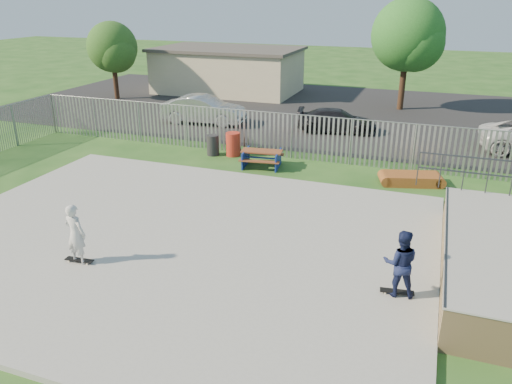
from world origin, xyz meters
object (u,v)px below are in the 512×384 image
(trash_bin_grey, at_px, (213,145))
(skater_navy, at_px, (400,263))
(tree_left, at_px, (112,47))
(tree_mid, at_px, (408,35))
(trash_bin_red, at_px, (233,144))
(car_silver, at_px, (204,110))
(picnic_table, at_px, (262,158))
(skater_white, at_px, (76,234))
(car_dark, at_px, (337,121))
(funbox, at_px, (411,179))

(trash_bin_grey, bearing_deg, skater_navy, -45.10)
(tree_left, xyz_separation_m, tree_mid, (18.91, 3.27, 1.04))
(trash_bin_red, bearing_deg, skater_navy, -48.81)
(trash_bin_red, distance_m, car_silver, 6.31)
(picnic_table, distance_m, skater_white, 9.78)
(tree_mid, bearing_deg, trash_bin_red, -116.25)
(tree_mid, distance_m, skater_white, 24.37)
(tree_mid, bearing_deg, skater_navy, -85.11)
(car_dark, height_order, tree_mid, tree_mid)
(car_dark, height_order, tree_left, tree_left)
(picnic_table, height_order, skater_navy, skater_navy)
(trash_bin_grey, distance_m, skater_white, 10.45)
(funbox, bearing_deg, trash_bin_red, 156.96)
(picnic_table, relative_size, funbox, 0.85)
(trash_bin_grey, xyz_separation_m, skater_white, (0.84, -10.40, 0.53))
(trash_bin_red, xyz_separation_m, skater_white, (-0.06, -10.63, 0.46))
(trash_bin_red, bearing_deg, funbox, -7.32)
(car_dark, xyz_separation_m, tree_mid, (2.65, 6.96, 3.92))
(funbox, relative_size, tree_mid, 0.33)
(trash_bin_grey, bearing_deg, funbox, -5.10)
(picnic_table, height_order, funbox, picnic_table)
(trash_bin_grey, xyz_separation_m, skater_navy, (9.01, -9.04, 0.53))
(tree_left, bearing_deg, tree_mid, 9.81)
(car_dark, bearing_deg, picnic_table, 154.45)
(skater_navy, distance_m, skater_white, 8.28)
(picnic_table, bearing_deg, skater_white, -108.56)
(trash_bin_red, xyz_separation_m, car_dark, (3.58, 5.69, 0.09))
(picnic_table, relative_size, skater_white, 1.12)
(skater_navy, bearing_deg, car_dark, -81.07)
(funbox, distance_m, tree_mid, 14.42)
(trash_bin_red, relative_size, skater_white, 0.63)
(picnic_table, xyz_separation_m, tree_mid, (4.49, 13.68, 4.17))
(car_dark, height_order, skater_navy, skater_navy)
(skater_navy, bearing_deg, picnic_table, -60.19)
(funbox, distance_m, trash_bin_grey, 8.80)
(trash_bin_red, distance_m, car_dark, 6.72)
(tree_left, bearing_deg, trash_bin_red, -36.47)
(trash_bin_red, bearing_deg, car_dark, 57.79)
(trash_bin_red, distance_m, trash_bin_grey, 0.93)
(trash_bin_grey, distance_m, car_dark, 7.42)
(car_silver, relative_size, tree_left, 0.90)
(tree_mid, bearing_deg, picnic_table, -108.16)
(trash_bin_grey, bearing_deg, trash_bin_red, 14.30)
(trash_bin_red, height_order, car_silver, car_silver)
(picnic_table, relative_size, trash_bin_red, 1.76)
(car_silver, distance_m, skater_navy, 18.61)
(trash_bin_red, height_order, trash_bin_grey, trash_bin_red)
(skater_navy, bearing_deg, tree_left, -49.79)
(funbox, height_order, tree_mid, tree_mid)
(picnic_table, xyz_separation_m, car_silver, (-5.60, 6.04, 0.43))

